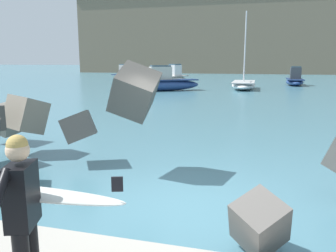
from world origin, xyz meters
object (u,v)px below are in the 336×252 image
(boat_near_centre, at_px, (295,80))
(mooring_buoy_inner, at_px, (125,80))
(surfer_with_board, at_px, (23,207))
(boat_far_left, at_px, (244,85))
(boat_near_left, at_px, (127,75))
(boat_near_right, at_px, (165,83))
(boat_mid_centre, at_px, (173,78))

(boat_near_centre, distance_m, mooring_buoy_inner, 21.04)
(surfer_with_board, distance_m, boat_far_left, 30.37)
(boat_near_left, xyz_separation_m, boat_near_right, (10.33, -16.73, 0.05))
(boat_near_right, height_order, boat_far_left, boat_far_left)
(surfer_with_board, bearing_deg, mooring_buoy_inner, 110.96)
(boat_near_left, relative_size, boat_mid_centre, 1.27)
(boat_near_right, distance_m, boat_far_left, 7.67)
(boat_near_left, bearing_deg, boat_far_left, -37.62)
(surfer_with_board, distance_m, mooring_buoy_inner, 42.00)
(boat_near_right, bearing_deg, boat_near_left, 121.68)
(boat_near_right, relative_size, boat_far_left, 0.87)
(boat_far_left, bearing_deg, boat_near_left, 142.38)
(mooring_buoy_inner, bearing_deg, boat_far_left, -29.37)
(boat_near_centre, xyz_separation_m, boat_far_left, (-5.20, -6.86, -0.19))
(boat_near_centre, height_order, boat_far_left, boat_far_left)
(boat_near_centre, relative_size, boat_mid_centre, 1.00)
(boat_near_left, bearing_deg, boat_near_centre, -15.87)
(boat_mid_centre, bearing_deg, boat_near_left, 134.33)
(boat_near_left, height_order, mooring_buoy_inner, boat_near_left)
(boat_near_left, relative_size, boat_far_left, 0.88)
(boat_near_right, xyz_separation_m, boat_far_left, (6.81, 3.53, -0.29))
(surfer_with_board, height_order, boat_near_left, boat_near_left)
(surfer_with_board, height_order, boat_near_right, boat_near_right)
(boat_near_right, bearing_deg, boat_near_centre, 40.85)
(surfer_with_board, height_order, mooring_buoy_inner, surfer_with_board)
(boat_near_right, height_order, boat_mid_centre, boat_mid_centre)
(surfer_with_board, relative_size, boat_far_left, 0.30)
(boat_near_centre, bearing_deg, boat_far_left, -127.17)
(boat_near_right, distance_m, mooring_buoy_inner, 15.28)
(boat_near_left, distance_m, mooring_buoy_inner, 4.59)
(boat_near_left, xyz_separation_m, mooring_buoy_inner, (1.40, -4.35, -0.46))
(surfer_with_board, relative_size, boat_mid_centre, 0.43)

